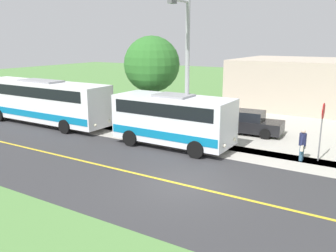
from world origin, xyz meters
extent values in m
plane|color=#548442|center=(0.00, 0.00, 0.00)|extent=(120.00, 120.00, 0.00)
cube|color=#333335|center=(0.00, 0.00, 0.00)|extent=(8.00, 100.00, 0.01)
cube|color=#B2ADA3|center=(-5.20, 0.00, 0.00)|extent=(2.40, 100.00, 0.01)
cube|color=#B2ADA3|center=(-12.40, 3.00, 0.00)|extent=(14.00, 36.00, 0.01)
cube|color=gold|center=(0.00, 0.00, 0.01)|extent=(0.16, 100.00, 0.00)
cube|color=white|center=(-4.55, -3.03, 1.57)|extent=(2.50, 6.61, 2.44)
cube|color=#0C72A5|center=(-4.55, -3.03, 0.90)|extent=(2.54, 6.48, 0.44)
cube|color=black|center=(-4.55, -3.03, 2.24)|extent=(2.54, 5.95, 0.70)
cube|color=gray|center=(-4.55, -3.03, 2.85)|extent=(1.50, 1.98, 0.12)
cylinder|color=black|center=(-5.80, -0.98, 0.45)|extent=(0.25, 0.90, 0.90)
cylinder|color=black|center=(-3.30, -0.98, 0.45)|extent=(0.25, 0.90, 0.90)
cylinder|color=black|center=(-5.80, -5.08, 0.45)|extent=(0.25, 0.90, 0.90)
cylinder|color=black|center=(-3.30, -5.08, 0.45)|extent=(0.25, 0.90, 0.90)
sphere|color=#F2EACC|center=(-5.24, 0.29, 0.70)|extent=(0.20, 0.20, 0.20)
sphere|color=#F2EACC|center=(-3.86, 0.29, 0.70)|extent=(0.20, 0.20, 0.20)
cube|color=white|center=(-4.48, -13.64, 1.65)|extent=(2.36, 10.91, 2.61)
cube|color=#0C72A5|center=(-4.48, -13.64, 0.90)|extent=(2.40, 10.69, 0.44)
cube|color=black|center=(-4.48, -13.64, 2.41)|extent=(2.40, 9.82, 0.70)
cube|color=gray|center=(-4.48, -13.64, 3.02)|extent=(1.42, 3.27, 0.12)
cylinder|color=black|center=(-5.66, -10.25, 0.45)|extent=(0.25, 0.90, 0.90)
cylinder|color=black|center=(-3.30, -10.25, 0.45)|extent=(0.25, 0.90, 0.90)
cylinder|color=black|center=(-5.66, -17.02, 0.45)|extent=(0.25, 0.90, 0.90)
sphere|color=#F2EACC|center=(-5.13, -8.16, 0.70)|extent=(0.20, 0.20, 0.20)
sphere|color=#F2EACC|center=(-3.83, -8.16, 0.70)|extent=(0.20, 0.20, 0.20)
cylinder|color=#335972|center=(-5.81, 3.62, 0.38)|extent=(0.18, 0.18, 0.77)
cylinder|color=#335972|center=(-5.61, 3.62, 0.38)|extent=(0.18, 0.18, 0.77)
cylinder|color=#1E2347|center=(-5.71, 3.62, 1.07)|extent=(0.34, 0.34, 0.61)
sphere|color=beige|center=(-5.71, 3.62, 1.48)|extent=(0.21, 0.21, 0.21)
cylinder|color=#1E2347|center=(-5.89, 3.62, 1.10)|extent=(0.26, 0.10, 0.55)
cube|color=beige|center=(-5.97, 3.67, 0.70)|extent=(0.20, 0.12, 0.28)
cylinder|color=#1E2347|center=(-5.52, 3.62, 1.10)|extent=(0.26, 0.10, 0.55)
cube|color=beige|center=(-5.45, 3.67, 0.70)|extent=(0.20, 0.12, 0.28)
cylinder|color=slate|center=(-6.10, 4.34, 1.10)|extent=(0.07, 0.07, 2.20)
cylinder|color=red|center=(-6.10, 4.36, 2.50)|extent=(0.76, 0.03, 0.76)
cylinder|color=#9E9EA3|center=(-5.00, -2.44, 3.91)|extent=(0.24, 0.24, 7.82)
cylinder|color=#9E9EA3|center=(-4.20, -2.44, 7.67)|extent=(1.60, 0.14, 0.14)
cube|color=#59595B|center=(-3.40, -2.44, 7.57)|extent=(0.50, 0.24, 0.20)
cube|color=black|center=(-9.41, -0.49, 0.53)|extent=(2.13, 4.52, 0.70)
cube|color=black|center=(-9.40, -0.69, 1.17)|extent=(1.71, 2.53, 0.57)
cylinder|color=black|center=(-10.41, 0.80, 0.32)|extent=(0.27, 0.65, 0.64)
cylinder|color=black|center=(-8.62, 0.94, 0.32)|extent=(0.27, 0.65, 0.64)
cylinder|color=black|center=(-10.20, -1.92, 0.32)|extent=(0.27, 0.65, 0.64)
cylinder|color=black|center=(-8.41, -1.78, 0.32)|extent=(0.27, 0.65, 0.64)
cylinder|color=brown|center=(-7.40, -6.35, 1.45)|extent=(0.36, 0.36, 2.89)
sphere|color=#2D6B28|center=(-7.40, -6.35, 4.25)|extent=(3.61, 3.61, 3.61)
camera|label=1|loc=(12.02, 6.78, 5.81)|focal=38.32mm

